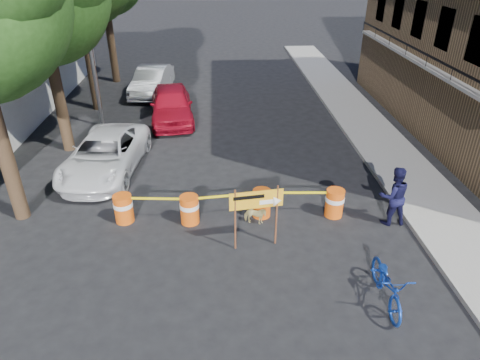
{
  "coord_description": "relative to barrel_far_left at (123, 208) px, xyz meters",
  "views": [
    {
      "loc": [
        -0.68,
        -9.5,
        7.46
      ],
      "look_at": [
        -0.04,
        1.61,
        1.3
      ],
      "focal_mm": 32.0,
      "sensor_mm": 36.0,
      "label": 1
    }
  ],
  "objects": [
    {
      "name": "dog",
      "position": [
        3.96,
        -0.38,
        -0.18
      ],
      "size": [
        0.75,
        0.48,
        0.58
      ],
      "primitive_type": "imported",
      "rotation": [
        0.0,
        0.0,
        1.31
      ],
      "color": "tan",
      "rests_on": "ground"
    },
    {
      "name": "sidewalk_east",
      "position": [
        9.77,
        4.44,
        -0.4
      ],
      "size": [
        2.4,
        40.0,
        0.15
      ],
      "primitive_type": "cube",
      "color": "gray",
      "rests_on": "ground"
    },
    {
      "name": "sedan_red",
      "position": [
        0.77,
        8.49,
        0.34
      ],
      "size": [
        2.43,
        4.94,
        1.62
      ],
      "primitive_type": "imported",
      "rotation": [
        0.0,
        0.0,
        0.11
      ],
      "color": "#A10D21",
      "rests_on": "ground"
    },
    {
      "name": "barrel_mid_left",
      "position": [
        2.0,
        -0.17,
        0.0
      ],
      "size": [
        0.58,
        0.58,
        0.9
      ],
      "color": "#E8530D",
      "rests_on": "ground"
    },
    {
      "name": "pedestrian",
      "position": [
        8.05,
        -0.53,
        0.46
      ],
      "size": [
        0.93,
        0.74,
        1.87
      ],
      "primitive_type": "imported",
      "rotation": [
        0.0,
        0.0,
        3.17
      ],
      "color": "black",
      "rests_on": "ground"
    },
    {
      "name": "barrel_far_right",
      "position": [
        6.45,
        -0.05,
        0.0
      ],
      "size": [
        0.58,
        0.58,
        0.9
      ],
      "color": "#E8530D",
      "rests_on": "ground"
    },
    {
      "name": "barrel_far_left",
      "position": [
        0.0,
        0.0,
        0.0
      ],
      "size": [
        0.58,
        0.58,
        0.9
      ],
      "color": "#E8530D",
      "rests_on": "ground"
    },
    {
      "name": "ground",
      "position": [
        3.57,
        -1.56,
        -0.47
      ],
      "size": [
        120.0,
        120.0,
        0.0
      ],
      "primitive_type": "plane",
      "color": "black",
      "rests_on": "ground"
    },
    {
      "name": "barrel_mid_right",
      "position": [
        4.2,
        0.07,
        0.0
      ],
      "size": [
        0.58,
        0.58,
        0.9
      ],
      "color": "#E8530D",
      "rests_on": "ground"
    },
    {
      "name": "sedan_silver",
      "position": [
        -0.67,
        12.76,
        0.28
      ],
      "size": [
        2.17,
        4.7,
        1.49
      ],
      "primitive_type": "imported",
      "rotation": [
        0.0,
        0.0,
        -0.13
      ],
      "color": "silver",
      "rests_on": "ground"
    },
    {
      "name": "detour_sign",
      "position": [
        4.07,
        -1.44,
        0.91
      ],
      "size": [
        1.46,
        0.33,
        1.89
      ],
      "rotation": [
        0.0,
        0.0,
        0.14
      ],
      "color": "#592D19",
      "rests_on": "ground"
    },
    {
      "name": "suv_white",
      "position": [
        -1.23,
        3.33,
        0.24
      ],
      "size": [
        2.87,
        5.32,
        1.42
      ],
      "primitive_type": "imported",
      "rotation": [
        0.0,
        0.0,
        -0.1
      ],
      "color": "silver",
      "rests_on": "ground"
    },
    {
      "name": "bicycle",
      "position": [
        6.75,
        -3.74,
        0.55
      ],
      "size": [
        0.75,
        1.1,
        2.04
      ],
      "primitive_type": "imported",
      "rotation": [
        0.0,
        0.0,
        -0.04
      ],
      "color": "#1640B4",
      "rests_on": "ground"
    },
    {
      "name": "streetlamp",
      "position": [
        -2.37,
        7.94,
        3.9
      ],
      "size": [
        1.25,
        0.18,
        8.0
      ],
      "color": "gray",
      "rests_on": "ground"
    }
  ]
}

